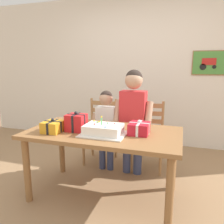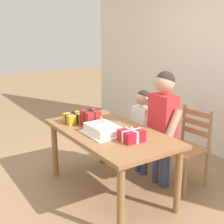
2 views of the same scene
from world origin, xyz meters
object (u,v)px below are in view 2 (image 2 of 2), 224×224
at_px(dining_table, 109,139).
at_px(gift_box_corner_small, 74,118).
at_px(gift_box_beside_cake, 91,118).
at_px(child_younger, 142,124).
at_px(birthday_cake, 102,130).
at_px(child_older, 163,118).
at_px(chair_left, 149,131).
at_px(gift_box_red_large, 132,135).
at_px(chair_right, 187,147).

distance_m(dining_table, gift_box_corner_small, 0.54).
xyz_separation_m(dining_table, gift_box_corner_small, (-0.48, -0.19, 0.15)).
relative_size(gift_box_beside_cake, gift_box_corner_small, 1.01).
bearing_deg(dining_table, child_younger, 106.59).
height_order(birthday_cake, child_older, child_older).
bearing_deg(chair_left, child_older, -25.26).
bearing_deg(child_younger, child_older, -0.10).
relative_size(gift_box_corner_small, child_older, 0.15).
bearing_deg(child_older, dining_table, -106.98).
xyz_separation_m(gift_box_beside_cake, child_younger, (0.09, 0.68, -0.16)).
bearing_deg(birthday_cake, gift_box_red_large, 22.11).
relative_size(birthday_cake, child_older, 0.32).
height_order(dining_table, gift_box_red_large, gift_box_red_large).
distance_m(gift_box_corner_small, child_younger, 0.85).
relative_size(chair_right, child_older, 0.68).
height_order(birthday_cake, gift_box_beside_cake, gift_box_beside_cake).
distance_m(gift_box_red_large, gift_box_beside_cake, 0.65).
height_order(dining_table, chair_left, chair_left).
height_order(chair_left, child_younger, child_younger).
distance_m(birthday_cake, chair_right, 1.06).
xyz_separation_m(gift_box_red_large, child_older, (-0.19, 0.59, 0.04)).
distance_m(gift_box_red_large, child_older, 0.62).
bearing_deg(gift_box_red_large, birthday_cake, -157.89).
bearing_deg(chair_left, child_younger, -56.22).
height_order(birthday_cake, gift_box_corner_small, birthday_cake).
height_order(birthday_cake, child_younger, child_younger).
height_order(gift_box_red_large, child_younger, child_younger).
xyz_separation_m(birthday_cake, gift_box_beside_cake, (-0.32, 0.04, 0.04)).
relative_size(dining_table, chair_right, 1.73).
distance_m(gift_box_red_large, child_younger, 0.82).
xyz_separation_m(chair_left, child_younger, (0.17, -0.25, 0.19)).
bearing_deg(dining_table, child_older, 73.02).
relative_size(dining_table, gift_box_red_large, 7.08).
xyz_separation_m(birthday_cake, gift_box_red_large, (0.33, 0.13, 0.01)).
distance_m(gift_box_corner_small, child_older, 1.03).
bearing_deg(gift_box_corner_small, child_younger, 69.20).
relative_size(birthday_cake, gift_box_red_large, 1.96).
height_order(child_older, child_younger, child_older).
xyz_separation_m(gift_box_red_large, gift_box_corner_small, (-0.85, -0.20, -0.00)).
distance_m(gift_box_red_large, gift_box_corner_small, 0.88).
height_order(gift_box_corner_small, chair_left, chair_left).
xyz_separation_m(gift_box_red_large, gift_box_beside_cake, (-0.64, -0.09, 0.03)).
xyz_separation_m(gift_box_red_large, child_younger, (-0.55, 0.59, -0.13)).
height_order(gift_box_corner_small, child_younger, child_younger).
relative_size(gift_box_red_large, chair_right, 0.24).
height_order(chair_right, child_younger, child_younger).
xyz_separation_m(chair_left, chair_right, (0.69, -0.00, 0.00)).
bearing_deg(chair_left, birthday_cake, -67.99).
bearing_deg(chair_left, gift_box_corner_small, -97.28).
relative_size(birthday_cake, chair_right, 0.48).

